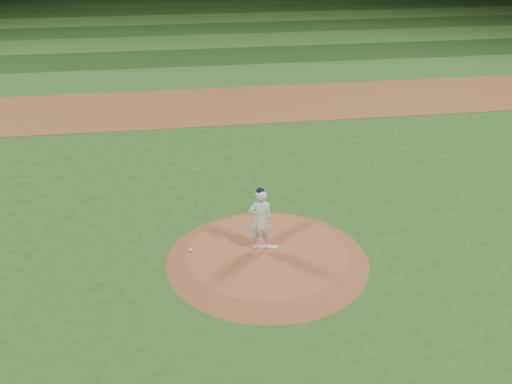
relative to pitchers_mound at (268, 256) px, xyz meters
name	(u,v)px	position (x,y,z in m)	size (l,w,h in m)	color
ground	(267,260)	(0.00, 0.00, -0.12)	(120.00, 120.00, 0.00)	#2B5A1D
infield_dirt_band	(218,105)	(0.00, 14.00, -0.12)	(70.00, 6.00, 0.02)	brown
outfield_stripe_0	(208,77)	(0.00, 19.50, -0.12)	(70.00, 5.00, 0.02)	#326826
outfield_stripe_1	(202,57)	(0.00, 24.50, -0.12)	(70.00, 5.00, 0.02)	#1C4415
outfield_stripe_2	(197,42)	(0.00, 29.50, -0.12)	(70.00, 5.00, 0.02)	#396B26
outfield_stripe_3	(193,29)	(0.00, 34.50, -0.12)	(70.00, 5.00, 0.02)	#214D18
outfield_stripe_4	(190,19)	(0.00, 39.50, -0.12)	(70.00, 5.00, 0.02)	#3F7029
outfield_stripe_5	(187,10)	(0.00, 44.50, -0.12)	(70.00, 5.00, 0.02)	#244D18
pitchers_mound	(268,256)	(0.00, 0.00, 0.00)	(5.50, 5.50, 0.25)	#9E5431
pitching_rubber	(268,247)	(0.06, 0.26, 0.14)	(0.55, 0.14, 0.03)	silver
rosin_bag	(191,250)	(-2.05, 0.40, 0.16)	(0.12, 0.12, 0.06)	silver
pitcher_on_mound	(260,220)	(-0.17, 0.22, 1.03)	(0.66, 0.44, 1.84)	white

